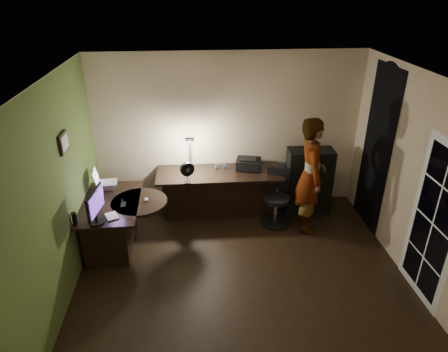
{
  "coord_description": "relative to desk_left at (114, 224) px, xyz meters",
  "views": [
    {
      "loc": [
        -0.61,
        -4.35,
        3.69
      ],
      "look_at": [
        -0.15,
        1.05,
        1.0
      ],
      "focal_mm": 32.0,
      "sensor_mm": 36.0,
      "label": 1
    }
  ],
  "objects": [
    {
      "name": "laptop",
      "position": [
        -0.12,
        0.43,
        0.6
      ],
      "size": [
        0.36,
        0.34,
        0.23
      ],
      "primitive_type": "cube",
      "rotation": [
        0.0,
        0.0,
        0.1
      ],
      "color": "silver",
      "rests_on": "laptop_stand"
    },
    {
      "name": "arched_doorway",
      "position": [
        4.07,
        0.35,
        0.92
      ],
      "size": [
        0.01,
        0.9,
        2.6
      ],
      "primitive_type": "cube",
      "color": "black",
      "rests_on": "floor"
    },
    {
      "name": "printer",
      "position": [
        2.15,
        0.92,
        0.51
      ],
      "size": [
        0.46,
        0.4,
        0.18
      ],
      "primitive_type": "cube",
      "rotation": [
        0.0,
        0.0,
        -0.23
      ],
      "color": "black",
      "rests_on": "desk_right"
    },
    {
      "name": "monitor",
      "position": [
        -0.09,
        -0.54,
        0.56
      ],
      "size": [
        0.18,
        0.53,
        0.34
      ],
      "primitive_type": "cube",
      "rotation": [
        0.0,
        0.0,
        -0.16
      ],
      "color": "black",
      "rests_on": "desk_left"
    },
    {
      "name": "person",
      "position": [
        3.03,
        0.27,
        0.56
      ],
      "size": [
        0.49,
        0.7,
        1.88
      ],
      "primitive_type": "imported",
      "rotation": [
        0.0,
        0.0,
        1.51
      ],
      "color": "#D8A88C",
      "rests_on": "floor"
    },
    {
      "name": "desk_left",
      "position": [
        0.0,
        0.0,
        0.0
      ],
      "size": [
        0.84,
        1.34,
        0.77
      ],
      "primitive_type": "cube",
      "rotation": [
        0.0,
        0.0,
        0.01
      ],
      "color": "black",
      "rests_on": "floor"
    },
    {
      "name": "desk_lamp",
      "position": [
        1.18,
        1.03,
        0.75
      ],
      "size": [
        0.17,
        0.3,
        0.65
      ],
      "primitive_type": "cube",
      "rotation": [
        0.0,
        0.0,
        0.05
      ],
      "color": "black",
      "rests_on": "desk_right"
    },
    {
      "name": "framed_picture",
      "position": [
        -0.39,
        -0.35,
        1.47
      ],
      "size": [
        0.04,
        0.3,
        0.25
      ],
      "primitive_type": "cube",
      "color": "black",
      "rests_on": "wall_left"
    },
    {
      "name": "headphones",
      "position": [
        1.67,
        0.94,
        0.46
      ],
      "size": [
        0.19,
        0.11,
        0.09
      ],
      "primitive_type": "cube",
      "rotation": [
        0.0,
        0.0,
        0.19
      ],
      "color": "navy",
      "rests_on": "desk_right"
    },
    {
      "name": "office_chair",
      "position": [
        2.56,
        0.43,
        0.08
      ],
      "size": [
        0.64,
        0.64,
        0.93
      ],
      "primitive_type": "cube",
      "rotation": [
        0.0,
        0.0,
        -0.27
      ],
      "color": "black",
      "rests_on": "floor"
    },
    {
      "name": "phone",
      "position": [
        0.2,
        -0.1,
        0.4
      ],
      "size": [
        0.07,
        0.14,
        0.01
      ],
      "primitive_type": "cube",
      "rotation": [
        0.0,
        0.0,
        0.03
      ],
      "color": "black",
      "rests_on": "desk_left"
    },
    {
      "name": "floor",
      "position": [
        1.83,
        -0.8,
        -0.39
      ],
      "size": [
        4.5,
        4.0,
        0.01
      ],
      "primitive_type": "cube",
      "color": "black",
      "rests_on": "ground"
    },
    {
      "name": "ceiling",
      "position": [
        1.83,
        -0.8,
        2.32
      ],
      "size": [
        4.5,
        4.0,
        0.01
      ],
      "primitive_type": "cube",
      "color": "silver",
      "rests_on": "floor"
    },
    {
      "name": "wall_back",
      "position": [
        1.83,
        1.21,
        0.97
      ],
      "size": [
        4.5,
        0.01,
        2.7
      ],
      "primitive_type": "cube",
      "color": "#CAB291",
      "rests_on": "floor"
    },
    {
      "name": "wall_right",
      "position": [
        4.08,
        -0.8,
        0.97
      ],
      "size": [
        0.01,
        4.0,
        2.7
      ],
      "primitive_type": "cube",
      "color": "#CAB291",
      "rests_on": "floor"
    },
    {
      "name": "speaker",
      "position": [
        -0.36,
        -0.55,
        0.48
      ],
      "size": [
        0.08,
        0.08,
        0.17
      ],
      "primitive_type": "cylinder",
      "rotation": [
        0.0,
        0.0,
        0.28
      ],
      "color": "black",
      "rests_on": "desk_left"
    },
    {
      "name": "mouse",
      "position": [
        0.51,
        0.0,
        0.41
      ],
      "size": [
        0.08,
        0.1,
        0.03
      ],
      "primitive_type": "ellipsoid",
      "rotation": [
        0.0,
        0.0,
        0.32
      ],
      "color": "silver",
      "rests_on": "desk_left"
    },
    {
      "name": "wall_left",
      "position": [
        -0.42,
        -0.8,
        0.97
      ],
      "size": [
        0.01,
        4.0,
        2.7
      ],
      "primitive_type": "cube",
      "color": "#CAB291",
      "rests_on": "floor"
    },
    {
      "name": "notepad",
      "position": [
        0.08,
        -0.41,
        0.4
      ],
      "size": [
        0.23,
        0.26,
        0.01
      ],
      "primitive_type": "cube",
      "rotation": [
        0.0,
        0.0,
        0.43
      ],
      "color": "silver",
      "rests_on": "desk_left"
    },
    {
      "name": "pen",
      "position": [
        0.17,
        -0.02,
        0.4
      ],
      "size": [
        0.04,
        0.15,
        0.01
      ],
      "primitive_type": "cube",
      "rotation": [
        0.0,
        0.0,
        0.2
      ],
      "color": "black",
      "rests_on": "desk_left"
    },
    {
      "name": "laptop_stand",
      "position": [
        -0.12,
        0.43,
        0.44
      ],
      "size": [
        0.24,
        0.2,
        0.1
      ],
      "primitive_type": "cube",
      "rotation": [
        0.0,
        0.0,
        -0.02
      ],
      "color": "silver",
      "rests_on": "desk_left"
    },
    {
      "name": "desk_right",
      "position": [
        1.65,
        0.82,
        0.01
      ],
      "size": [
        2.1,
        0.75,
        0.78
      ],
      "primitive_type": "cube",
      "rotation": [
        0.0,
        0.0,
        -0.01
      ],
      "color": "black",
      "rests_on": "floor"
    },
    {
      "name": "wall_front",
      "position": [
        1.83,
        -2.8,
        0.97
      ],
      "size": [
        4.5,
        0.01,
        2.7
      ],
      "primitive_type": "cube",
      "color": "#CAB291",
      "rests_on": "floor"
    },
    {
      "name": "cabinet",
      "position": [
        3.19,
        0.82,
        0.19
      ],
      "size": [
        0.77,
        0.41,
        1.14
      ],
      "primitive_type": "cube",
      "rotation": [
        0.0,
        0.0,
        -0.04
      ],
      "color": "black",
      "rests_on": "floor"
    },
    {
      "name": "french_door",
      "position": [
        4.07,
        -1.35,
        0.67
      ],
      "size": [
        0.02,
        0.92,
        2.1
      ],
      "primitive_type": "cube",
      "color": "white",
      "rests_on": "floor"
    },
    {
      "name": "desk_fan",
      "position": [
        1.12,
        0.47,
        0.59
      ],
      "size": [
        0.25,
        0.2,
        0.35
      ],
      "primitive_type": "cube",
      "rotation": [
        0.0,
        0.0,
        0.41
      ],
      "color": "black",
      "rests_on": "desk_right"
    },
    {
      "name": "green_wall_overlay",
      "position": [
        -0.41,
        -0.8,
        0.97
      ],
      "size": [
        0.0,
        4.0,
        2.7
      ],
      "primitive_type": "cube",
      "color": "#4A6128",
      "rests_on": "floor"
    }
  ]
}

